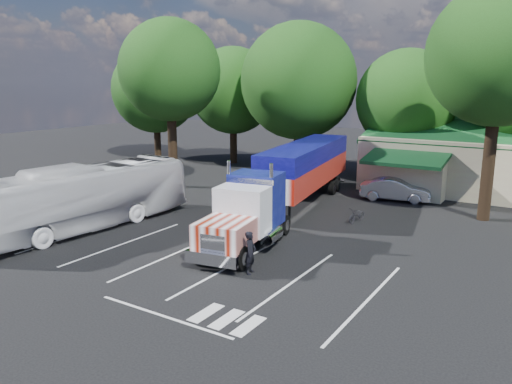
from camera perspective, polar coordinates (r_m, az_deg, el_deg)
The scene contains 12 objects.
ground at distance 28.70m, azimuth -1.50°, elevation -3.73°, with size 120.00×120.00×0.00m, color black.
tree_row_a at distance 54.28m, azimuth -11.43°, elevation 11.39°, with size 9.00×9.00×11.68m.
tree_row_b at distance 49.59m, azimuth -2.65°, elevation 11.49°, with size 8.40×8.40×11.35m.
tree_row_c at distance 44.06m, azimuth 4.89°, elevation 12.50°, with size 10.00×10.00×13.05m.
tree_row_d at distance 41.97m, azimuth 16.84°, elevation 10.03°, with size 8.00×8.00×10.60m.
tree_near_left at distance 38.76m, azimuth -9.82°, elevation 13.51°, with size 7.60×7.60×12.65m.
tree_near_right at distance 31.65m, azimuth 26.09°, elevation 13.88°, with size 8.00×8.00×13.50m.
semi_truck at distance 30.80m, azimuth 4.28°, elevation 1.92°, with size 5.79×20.25×4.22m.
woman at distance 21.35m, azimuth -0.65°, elevation -6.93°, with size 0.68×0.45×1.86m, color black.
bicycle at distance 29.69m, azimuth 11.47°, elevation -2.58°, with size 0.57×1.62×0.85m, color black.
tour_bus at distance 29.11m, azimuth -19.05°, elevation -0.58°, with size 2.99×12.79×3.56m, color silver.
silver_sedan at distance 35.53m, azimuth 15.65°, elevation 0.27°, with size 1.64×4.69×1.55m, color #AFB1B7.
Camera 1 is at (15.33, -22.89, 8.06)m, focal length 35.00 mm.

